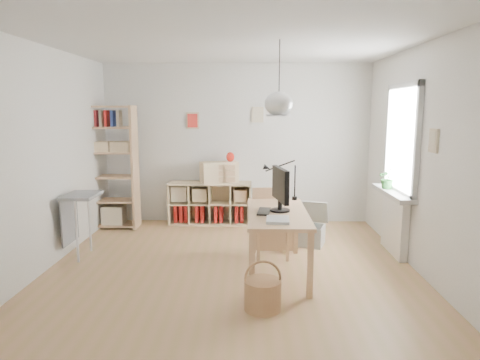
{
  "coord_description": "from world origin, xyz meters",
  "views": [
    {
      "loc": [
        0.23,
        -5.06,
        1.93
      ],
      "look_at": [
        0.1,
        0.3,
        1.05
      ],
      "focal_mm": 32.0,
      "sensor_mm": 36.0,
      "label": 1
    }
  ],
  "objects_px": {
    "cube_shelf": "(209,206)",
    "chair": "(270,218)",
    "monitor": "(280,187)",
    "drawer_chest": "(219,172)",
    "storage_chest": "(305,230)",
    "tall_bookshelf": "(111,162)",
    "desk": "(277,219)"
  },
  "relations": [
    {
      "from": "cube_shelf",
      "to": "chair",
      "type": "xyz_separation_m",
      "value": [
        0.97,
        -1.63,
        0.21
      ]
    },
    {
      "from": "chair",
      "to": "monitor",
      "type": "distance_m",
      "value": 0.79
    },
    {
      "from": "cube_shelf",
      "to": "drawer_chest",
      "type": "height_order",
      "value": "drawer_chest"
    },
    {
      "from": "cube_shelf",
      "to": "storage_chest",
      "type": "height_order",
      "value": "cube_shelf"
    },
    {
      "from": "tall_bookshelf",
      "to": "cube_shelf",
      "type": "bearing_deg",
      "value": 10.19
    },
    {
      "from": "desk",
      "to": "tall_bookshelf",
      "type": "bearing_deg",
      "value": 142.99
    },
    {
      "from": "chair",
      "to": "storage_chest",
      "type": "height_order",
      "value": "chair"
    },
    {
      "from": "desk",
      "to": "chair",
      "type": "height_order",
      "value": "chair"
    },
    {
      "from": "chair",
      "to": "storage_chest",
      "type": "xyz_separation_m",
      "value": [
        0.55,
        0.55,
        -0.32
      ]
    },
    {
      "from": "cube_shelf",
      "to": "chair",
      "type": "relative_size",
      "value": 1.56
    },
    {
      "from": "tall_bookshelf",
      "to": "storage_chest",
      "type": "distance_m",
      "value": 3.3
    },
    {
      "from": "tall_bookshelf",
      "to": "storage_chest",
      "type": "height_order",
      "value": "tall_bookshelf"
    },
    {
      "from": "desk",
      "to": "tall_bookshelf",
      "type": "relative_size",
      "value": 0.75
    },
    {
      "from": "monitor",
      "to": "cube_shelf",
      "type": "bearing_deg",
      "value": 104.79
    },
    {
      "from": "tall_bookshelf",
      "to": "chair",
      "type": "height_order",
      "value": "tall_bookshelf"
    },
    {
      "from": "cube_shelf",
      "to": "desk",
      "type": "bearing_deg",
      "value": -65.39
    },
    {
      "from": "desk",
      "to": "monitor",
      "type": "relative_size",
      "value": 2.55
    },
    {
      "from": "cube_shelf",
      "to": "chair",
      "type": "height_order",
      "value": "chair"
    },
    {
      "from": "desk",
      "to": "cube_shelf",
      "type": "relative_size",
      "value": 1.07
    },
    {
      "from": "monitor",
      "to": "drawer_chest",
      "type": "height_order",
      "value": "monitor"
    },
    {
      "from": "chair",
      "to": "storage_chest",
      "type": "distance_m",
      "value": 0.84
    },
    {
      "from": "tall_bookshelf",
      "to": "drawer_chest",
      "type": "relative_size",
      "value": 3.26
    },
    {
      "from": "desk",
      "to": "chair",
      "type": "xyz_separation_m",
      "value": [
        -0.06,
        0.61,
        -0.14
      ]
    },
    {
      "from": "desk",
      "to": "storage_chest",
      "type": "bearing_deg",
      "value": 66.91
    },
    {
      "from": "cube_shelf",
      "to": "chair",
      "type": "distance_m",
      "value": 1.9
    },
    {
      "from": "monitor",
      "to": "tall_bookshelf",
      "type": "bearing_deg",
      "value": 132.89
    },
    {
      "from": "chair",
      "to": "drawer_chest",
      "type": "xyz_separation_m",
      "value": [
        -0.79,
        1.58,
        0.38
      ]
    },
    {
      "from": "desk",
      "to": "tall_bookshelf",
      "type": "xyz_separation_m",
      "value": [
        -2.59,
        1.95,
        0.43
      ]
    },
    {
      "from": "desk",
      "to": "drawer_chest",
      "type": "relative_size",
      "value": 2.45
    },
    {
      "from": "storage_chest",
      "to": "tall_bookshelf",
      "type": "bearing_deg",
      "value": -175.12
    },
    {
      "from": "cube_shelf",
      "to": "tall_bookshelf",
      "type": "xyz_separation_m",
      "value": [
        -1.56,
        -0.28,
        0.79
      ]
    },
    {
      "from": "storage_chest",
      "to": "monitor",
      "type": "bearing_deg",
      "value": -92.61
    }
  ]
}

